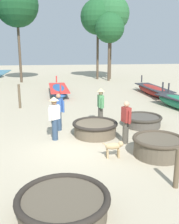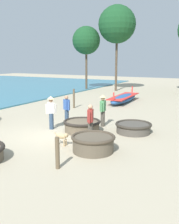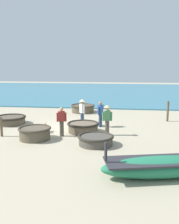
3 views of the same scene
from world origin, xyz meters
The scene contains 14 objects.
ground_plane centered at (0.00, 0.00, 0.00)m, with size 80.00×80.00×0.00m, color tan.
coracle_front_right centered at (2.52, -1.14, 0.34)m, with size 1.68×1.68×0.63m.
coracle_nearest centered at (3.05, 2.06, 0.26)m, with size 1.73×1.73×0.48m.
coracle_far_right centered at (0.79, 1.09, 0.31)m, with size 1.80×1.80×0.56m.
long_boat_red_hull centered at (-0.54, 10.40, 0.31)m, with size 1.49×5.35×1.07m.
fisherman_crouching centered at (-0.63, 1.94, 0.84)m, with size 0.48×0.35×1.57m.
fisherman_by_coracle centered at (1.24, 2.49, 0.96)m, with size 0.36×0.53×1.67m.
fisherman_hauling centered at (1.76, 0.10, 0.84)m, with size 0.32×0.51×1.57m.
fisherman_with_hat centered at (-0.80, 0.79, 0.96)m, with size 0.45×0.38×1.67m.
dog centered at (1.08, -1.09, 0.37)m, with size 0.69×0.20×0.55m.
mooring_post_inland centered at (-2.79, 6.27, 0.69)m, with size 0.14×0.14×1.37m, color brown.
mooring_post_mid_beach centered at (2.23, -3.08, 0.52)m, with size 0.14×0.14×1.05m, color brown.
tree_center centered at (-4.02, 17.30, 7.02)m, with size 3.96×3.96×9.02m.
tree_leftmost centered at (-7.45, 16.81, 5.45)m, with size 3.08×3.08×7.02m.
Camera 2 is at (6.80, -9.60, 3.46)m, focal length 42.00 mm.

